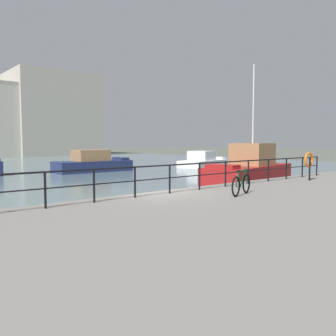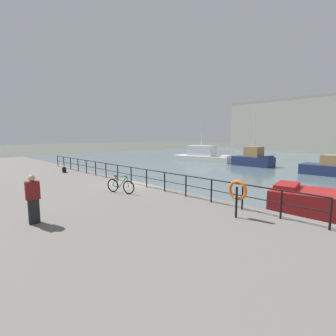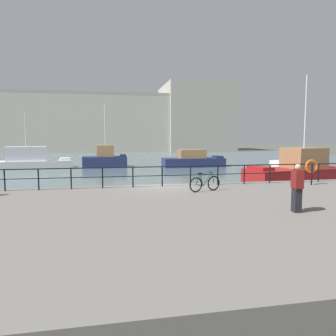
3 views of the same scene
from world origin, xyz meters
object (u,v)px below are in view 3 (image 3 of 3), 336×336
at_px(moored_red_daysailer, 299,161).
at_px(parked_bicycle, 205,183).
at_px(moored_small_launch, 299,171).
at_px(life_ring_stand, 311,167).
at_px(moored_harbor_tender, 193,160).
at_px(moored_blue_motorboat, 105,159).
at_px(moored_white_yacht, 28,160).
at_px(standing_person, 297,188).
at_px(harbor_building, 141,123).

distance_m(moored_red_daysailer, parked_bicycle, 26.48).
xyz_separation_m(moored_small_launch, life_ring_stand, (-3.22, -6.05, 0.93)).
height_order(moored_red_daysailer, parked_bicycle, parked_bicycle).
relative_size(moored_harbor_tender, parked_bicycle, 4.22).
xyz_separation_m(moored_blue_motorboat, moored_white_yacht, (-8.44, -0.06, -0.03)).
relative_size(moored_small_launch, standing_person, 5.10).
bearing_deg(moored_blue_motorboat, parked_bicycle, -78.40).
relative_size(harbor_building, moored_small_launch, 6.38).
distance_m(moored_blue_motorboat, moored_small_launch, 21.84).
bearing_deg(standing_person, moored_harbor_tender, 90.46).
distance_m(moored_small_launch, moored_white_yacht, 28.06).
bearing_deg(life_ring_stand, standing_person, -128.65).
distance_m(moored_blue_motorboat, moored_harbor_tender, 10.31).
relative_size(moored_white_yacht, life_ring_stand, 6.86).
distance_m(harbor_building, parked_bicycle, 65.05).
distance_m(moored_blue_motorboat, life_ring_stand, 25.15).
distance_m(moored_blue_motorboat, parked_bicycle, 23.96).
distance_m(harbor_building, moored_small_launch, 58.29).
xyz_separation_m(moored_small_launch, moored_red_daysailer, (8.29, 12.57, -0.31)).
xyz_separation_m(moored_red_daysailer, moored_harbor_tender, (-12.42, 2.20, 0.15)).
distance_m(harbor_building, moored_red_daysailer, 47.64).
distance_m(harbor_building, life_ring_stand, 64.01).
xyz_separation_m(moored_blue_motorboat, life_ring_stand, (11.07, -22.56, 0.94)).
height_order(harbor_building, moored_blue_motorboat, harbor_building).
relative_size(parked_bicycle, standing_person, 1.01).
bearing_deg(harbor_building, moored_blue_motorboat, -101.92).
bearing_deg(moored_blue_motorboat, moored_white_yacht, -179.36).
bearing_deg(moored_harbor_tender, moored_red_daysailer, -10.11).
distance_m(moored_harbor_tender, standing_person, 26.69).
height_order(life_ring_stand, standing_person, standing_person).
xyz_separation_m(moored_blue_motorboat, parked_bicycle, (4.71, -23.49, 0.36)).
distance_m(moored_small_launch, life_ring_stand, 6.91).
bearing_deg(moored_blue_motorboat, moored_harbor_tender, -9.52).
xyz_separation_m(moored_blue_motorboat, moored_harbor_tender, (10.16, -1.75, -0.15)).
bearing_deg(moored_red_daysailer, moored_harbor_tender, 155.20).
bearing_deg(parked_bicycle, harbor_building, 68.23).
bearing_deg(moored_white_yacht, moored_harbor_tender, -14.64).
xyz_separation_m(moored_harbor_tender, life_ring_stand, (0.91, -20.81, 1.10)).
distance_m(harbor_building, moored_white_yacht, 45.07).
bearing_deg(moored_red_daysailer, moored_white_yacht, 158.10).
bearing_deg(moored_red_daysailer, standing_person, -138.19).
height_order(moored_blue_motorboat, parked_bicycle, moored_blue_motorboat).
bearing_deg(moored_white_yacht, moored_red_daysailer, -16.59).
height_order(harbor_building, moored_small_launch, harbor_building).
distance_m(moored_harbor_tender, moored_white_yacht, 18.68).
xyz_separation_m(moored_small_launch, moored_harbor_tender, (-4.13, 14.77, -0.17)).
distance_m(moored_small_launch, moored_harbor_tender, 15.34).
bearing_deg(moored_small_launch, moored_blue_motorboat, -59.91).
height_order(moored_red_daysailer, moored_harbor_tender, moored_harbor_tender).
bearing_deg(moored_red_daysailer, moored_small_launch, -138.16).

